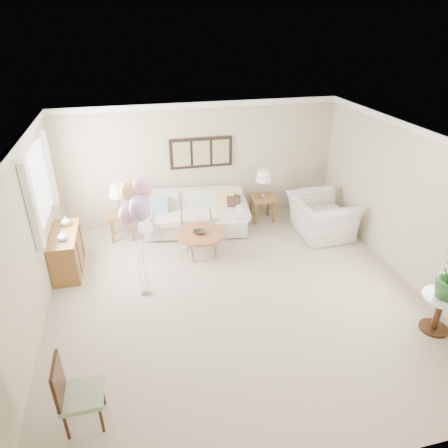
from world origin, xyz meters
name	(u,v)px	position (x,y,z in m)	size (l,w,h in m)	color
ground_plane	(237,296)	(0.00, 0.00, 0.00)	(6.00, 6.00, 0.00)	tan
room_shell	(230,205)	(-0.11, 0.09, 1.63)	(6.04, 6.04, 2.60)	#C0B594
wall_art_triptych	(201,153)	(0.00, 2.96, 1.55)	(1.35, 0.06, 0.65)	black
sofa	(196,216)	(-0.26, 2.42, 0.34)	(2.46, 1.19, 0.86)	beige
end_table_left	(121,218)	(-1.79, 2.46, 0.47)	(0.51, 0.47, 0.56)	brown
end_table_right	(263,200)	(1.29, 2.57, 0.48)	(0.53, 0.48, 0.57)	brown
lamp_left	(118,191)	(-1.79, 2.46, 1.05)	(0.37, 0.37, 0.65)	gray
lamp_right	(264,177)	(1.29, 2.57, 1.04)	(0.35, 0.35, 0.61)	gray
coffee_table	(201,234)	(-0.32, 1.44, 0.44)	(0.94, 0.94, 0.47)	#99643A
decor_bowl	(199,232)	(-0.36, 1.41, 0.50)	(0.23, 0.23, 0.06)	#2C231F
armchair	(320,216)	(2.25, 1.66, 0.41)	(1.26, 1.10, 0.82)	beige
side_table	(441,305)	(2.63, -1.45, 0.46)	(0.56, 0.56, 0.60)	silver
accent_chair	(74,392)	(-2.33, -1.82, 0.49)	(0.46, 0.46, 0.94)	gray
credenza	(67,251)	(-2.76, 1.50, 0.37)	(0.46, 1.20, 0.74)	brown
vase_white	(62,236)	(-2.74, 1.24, 0.83)	(0.16, 0.16, 0.17)	white
vase_sage	(65,221)	(-2.74, 1.80, 0.83)	(0.18, 0.18, 0.18)	#9FAF91
balloon_cluster	(136,202)	(-1.46, 0.42, 1.67)	(0.55, 0.60, 2.06)	gray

